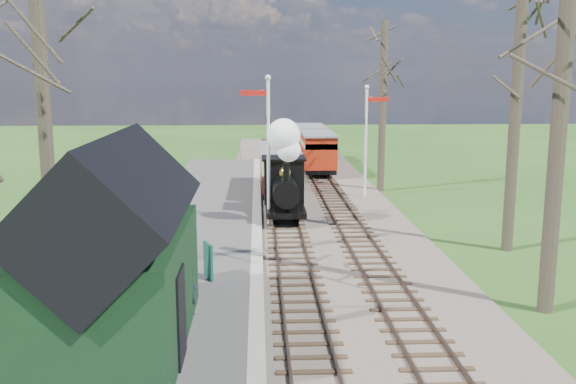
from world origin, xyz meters
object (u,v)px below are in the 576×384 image
red_carriage_a (318,152)px  sign_board (208,261)px  coach (280,168)px  red_carriage_b (310,142)px  station_shed (116,256)px  semaphore_near (267,140)px  semaphore_far (367,133)px  bench (158,340)px  locomotive (284,176)px  person (190,293)px

red_carriage_a → sign_board: size_ratio=4.59×
coach → red_carriage_b: size_ratio=1.37×
station_shed → red_carriage_a: size_ratio=1.25×
semaphore_near → semaphore_far: semaphore_near is taller
red_carriage_a → bench: size_ratio=3.35×
station_shed → red_carriage_a: 26.63m
station_shed → locomotive: (4.29, 12.91, -0.27)m
locomotive → red_carriage_a: locomotive is taller
coach → red_carriage_a: size_ratio=1.37×
locomotive → coach: locomotive is taller
station_shed → bench: size_ratio=4.20×
station_shed → red_carriage_b: (6.90, 31.21, -0.79)m
coach → person: coach is taller
red_carriage_a → person: red_carriage_a is taller
coach → person: size_ratio=5.53×
red_carriage_a → sign_board: 21.72m
station_shed → person: 2.58m
semaphore_near → sign_board: (-1.87, -7.36, -2.88)m
semaphore_near → bench: 13.39m
locomotive → person: bearing=-104.1°
bench → person: size_ratio=1.20×
red_carriage_a → sign_board: bearing=-104.0°
red_carriage_b → locomotive: bearing=-98.1°
semaphore_far → sign_board: (-7.01, -13.36, -2.60)m
coach → sign_board: (-2.64, -14.33, -0.72)m
person → sign_board: bearing=-1.2°
semaphore_far → sign_board: semaphore_far is taller
semaphore_near → station_shed: bearing=-106.4°
station_shed → coach: (4.30, 18.97, -0.80)m
coach → sign_board: bearing=-100.4°
locomotive → coach: bearing=89.9°
semaphore_near → person: semaphore_near is taller
sign_board → person: person is taller
locomotive → sign_board: size_ratio=3.94×
semaphore_far → coach: size_ratio=0.83×
semaphore_near → sign_board: 8.12m
semaphore_far → sign_board: bearing=-117.7°
locomotive → bench: bearing=-103.6°
red_carriage_a → person: size_ratio=4.03×
locomotive → coach: 6.08m
locomotive → sign_board: (-2.63, -8.27, -1.25)m
semaphore_near → semaphore_far: 7.91m
semaphore_near → red_carriage_a: size_ratio=1.24×
station_shed → semaphore_near: (3.53, 12.00, 1.35)m
sign_board → person: size_ratio=0.88×
bench → semaphore_far: bearing=67.7°
person → red_carriage_a: bearing=-9.8°
semaphore_near → sign_board: bearing=-104.2°
station_shed → person: station_shed is taller
sign_board → station_shed: bearing=-109.7°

